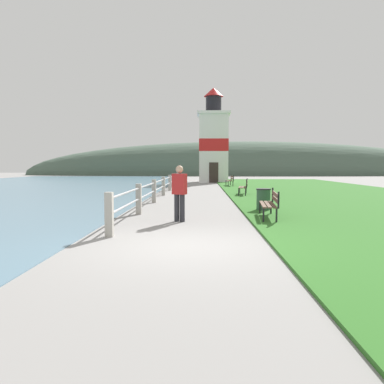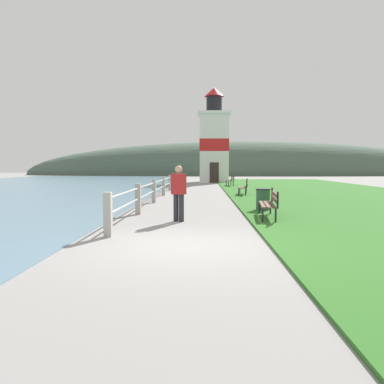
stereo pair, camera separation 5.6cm
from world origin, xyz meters
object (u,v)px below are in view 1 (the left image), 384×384
Objects in this scene: park_bench_far at (230,180)px; lighthouse at (213,142)px; trash_bin at (263,200)px; park_bench_near at (271,202)px; person_strolling at (179,191)px; park_bench_midway at (244,186)px.

park_bench_far is 0.19× the size of lighthouse.
lighthouse reaches higher than trash_bin.
park_bench_near is 26.81m from lighthouse.
person_strolling is at bearing -138.28° from trash_bin.
park_bench_near is 1.20× the size of person_strolling.
park_bench_midway is 9.17m from park_bench_far.
park_bench_midway is at bearing 88.32° from park_bench_far.
lighthouse is 27.35m from person_strolling.
park_bench_near is 1.07× the size of park_bench_midway.
lighthouse is (-1.16, 8.02, 3.51)m from park_bench_far.
person_strolling is 3.96m from trash_bin.
lighthouse is at bearing -84.02° from park_bench_far.
person_strolling is at bearing 80.62° from park_bench_midway.
park_bench_near is 0.21× the size of lighthouse.
person_strolling reaches higher than trash_bin.
lighthouse is at bearing 92.66° from trash_bin.
park_bench_midway is at bearing -85.86° from lighthouse.
park_bench_midway is 2.24× the size of trash_bin.
lighthouse is at bearing -78.20° from park_bench_midway.
park_bench_near is 2.90m from person_strolling.
trash_bin is at bearing 87.70° from park_bench_far.
park_bench_far is 1.08× the size of person_strolling.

